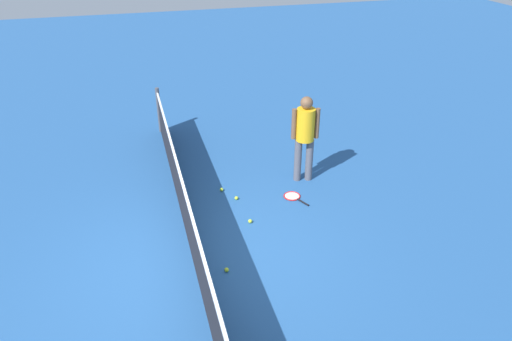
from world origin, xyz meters
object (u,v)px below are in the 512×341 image
tennis_ball_stray_left (236,198)px  tennis_ball_by_net (227,270)px  player_near_side (305,132)px  tennis_racket_near_player (293,197)px  tennis_ball_midcourt (222,190)px  tennis_ball_near_player (250,221)px

tennis_ball_stray_left → tennis_ball_by_net: bearing=162.3°
player_near_side → tennis_ball_by_net: player_near_side is taller
tennis_racket_near_player → tennis_ball_midcourt: (0.56, 1.22, 0.02)m
tennis_ball_stray_left → tennis_ball_midcourt: bearing=28.8°
player_near_side → tennis_racket_near_player: 1.22m
tennis_ball_near_player → tennis_ball_stray_left: same height
player_near_side → tennis_ball_stray_left: size_ratio=25.76×
tennis_ball_near_player → tennis_ball_by_net: same height
tennis_ball_midcourt → tennis_racket_near_player: bearing=-114.8°
tennis_racket_near_player → tennis_ball_stray_left: (0.20, 1.02, 0.02)m
tennis_ball_near_player → tennis_ball_by_net: 1.27m
tennis_racket_near_player → tennis_ball_stray_left: 1.04m
player_near_side → tennis_racket_near_player: size_ratio=2.83×
tennis_ball_near_player → tennis_ball_by_net: size_ratio=1.00×
player_near_side → tennis_ball_stray_left: player_near_side is taller
tennis_racket_near_player → tennis_ball_near_player: bearing=120.4°
tennis_ball_near_player → tennis_ball_stray_left: bearing=3.9°
tennis_ball_near_player → tennis_ball_midcourt: 1.16m
tennis_ball_near_player → tennis_racket_near_player: bearing=-59.6°
player_near_side → tennis_racket_near_player: bearing=145.0°
player_near_side → tennis_ball_near_player: player_near_side is taller
tennis_racket_near_player → tennis_ball_midcourt: 1.34m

